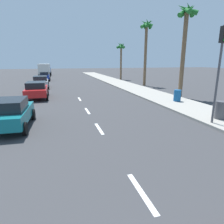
% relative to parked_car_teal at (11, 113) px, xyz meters
% --- Properties ---
extents(ground_plane, '(160.00, 160.00, 0.00)m').
position_rel_parked_car_teal_xyz_m(ground_plane, '(4.40, 7.23, -0.84)').
color(ground_plane, '#38383A').
extents(sidewalk_strip, '(3.60, 80.00, 0.14)m').
position_rel_parked_car_teal_xyz_m(sidewalk_strip, '(11.99, 9.23, -0.77)').
color(sidewalk_strip, '#9E998E').
rests_on(sidewalk_strip, ground).
extents(lane_stripe_2, '(0.16, 1.80, 0.01)m').
position_rel_parked_car_teal_xyz_m(lane_stripe_2, '(4.40, -6.83, -0.83)').
color(lane_stripe_2, white).
rests_on(lane_stripe_2, ground).
extents(lane_stripe_3, '(0.16, 1.80, 0.01)m').
position_rel_parked_car_teal_xyz_m(lane_stripe_3, '(4.40, -1.41, -0.83)').
color(lane_stripe_3, white).
rests_on(lane_stripe_3, ground).
extents(lane_stripe_4, '(0.16, 1.80, 0.01)m').
position_rel_parked_car_teal_xyz_m(lane_stripe_4, '(4.40, 2.56, -0.83)').
color(lane_stripe_4, white).
rests_on(lane_stripe_4, ground).
extents(lane_stripe_5, '(0.16, 1.80, 0.01)m').
position_rel_parked_car_teal_xyz_m(lane_stripe_5, '(4.40, 7.25, -0.83)').
color(lane_stripe_5, white).
rests_on(lane_stripe_5, ground).
extents(parked_car_teal, '(2.01, 4.07, 1.57)m').
position_rel_parked_car_teal_xyz_m(parked_car_teal, '(0.00, 0.00, 0.00)').
color(parked_car_teal, '#14727A').
rests_on(parked_car_teal, ground).
extents(parked_car_red, '(2.10, 4.53, 1.57)m').
position_rel_parked_car_teal_xyz_m(parked_car_red, '(0.55, 8.90, 0.01)').
color(parked_car_red, red).
rests_on(parked_car_red, ground).
extents(parked_car_silver, '(2.16, 4.49, 1.57)m').
position_rel_parked_car_teal_xyz_m(parked_car_silver, '(0.45, 16.71, 0.00)').
color(parked_car_silver, '#B7BABF').
rests_on(parked_car_silver, ground).
extents(parked_car_blue, '(1.81, 3.83, 1.57)m').
position_rel_parked_car_teal_xyz_m(parked_car_blue, '(0.54, 26.80, -0.00)').
color(parked_car_blue, '#1E389E').
rests_on(parked_car_blue, ground).
extents(delivery_truck, '(2.88, 6.34, 2.80)m').
position_rel_parked_car_teal_xyz_m(delivery_truck, '(0.01, 39.68, 0.67)').
color(delivery_truck, '#23478C').
rests_on(delivery_truck, ground).
extents(palm_tree_mid, '(1.92, 1.81, 8.60)m').
position_rel_parked_car_teal_xyz_m(palm_tree_mid, '(14.05, 5.63, 5.52)').
color(palm_tree_mid, brown).
rests_on(palm_tree_mid, ground).
extents(palm_tree_far, '(1.98, 1.80, 9.04)m').
position_rel_parked_car_teal_xyz_m(palm_tree_far, '(14.72, 15.28, 5.89)').
color(palm_tree_far, brown).
rests_on(palm_tree_far, ground).
extents(palm_tree_distant, '(1.88, 1.92, 6.97)m').
position_rel_parked_car_teal_xyz_m(palm_tree_distant, '(14.49, 25.43, 4.56)').
color(palm_tree_distant, brown).
rests_on(palm_tree_distant, ground).
extents(traffic_signal, '(0.28, 0.33, 5.20)m').
position_rel_parked_car_teal_xyz_m(traffic_signal, '(10.59, -2.51, 2.77)').
color(traffic_signal, '#4C4C51').
rests_on(traffic_signal, ground).
extents(trash_bin_near, '(0.60, 0.60, 1.04)m').
position_rel_parked_car_teal_xyz_m(trash_bin_near, '(11.60, -1.98, -0.17)').
color(trash_bin_near, '#47474C').
rests_on(trash_bin_near, sidewalk_strip).
extents(trash_bin_far, '(0.60, 0.60, 0.96)m').
position_rel_parked_car_teal_xyz_m(trash_bin_far, '(12.22, 3.33, -0.22)').
color(trash_bin_far, '#14518C').
rests_on(trash_bin_far, sidewalk_strip).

